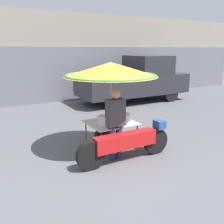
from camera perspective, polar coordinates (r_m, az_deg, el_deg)
ground_plane at (r=5.38m, az=1.10°, el=-11.28°), size 36.00×36.00×0.00m
shopfront_building at (r=12.02m, az=-17.90°, el=11.72°), size 28.00×2.06×3.86m
vendor_motorcycle_cart at (r=5.43m, az=0.16°, el=6.77°), size 2.19×2.04×2.04m
vendor_person at (r=5.25m, az=0.79°, el=-2.10°), size 0.38×0.22×1.51m
pickup_truck at (r=11.25m, az=5.46°, el=7.30°), size 4.92×1.93×2.02m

